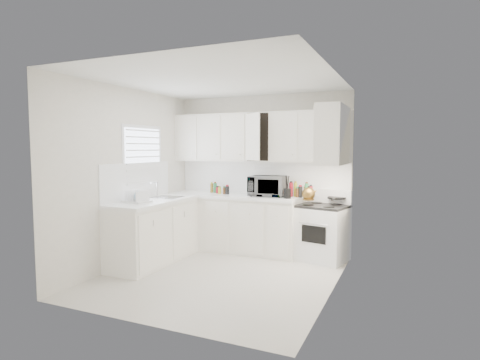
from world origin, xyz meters
The scene contains 37 objects.
floor centered at (0.00, 0.00, 0.00)m, with size 3.20×3.20×0.00m, color silver.
ceiling centered at (0.00, 0.00, 2.60)m, with size 3.20×3.20×0.00m, color white.
wall_back centered at (0.00, 1.60, 1.30)m, with size 3.00×3.00×0.00m, color white.
wall_front centered at (0.00, -1.60, 1.30)m, with size 3.00×3.00×0.00m, color white.
wall_left centered at (-1.50, 0.00, 1.30)m, with size 3.20×3.20×0.00m, color white.
wall_right centered at (1.50, 0.00, 1.30)m, with size 3.20×3.20×0.00m, color white.
window_blinds centered at (-1.48, 0.35, 1.55)m, with size 0.06×0.96×1.06m, color white, non-canonical shape.
lower_cabinets_back centered at (-0.39, 1.30, 0.45)m, with size 2.22×0.60×0.90m, color white, non-canonical shape.
lower_cabinets_left centered at (-1.20, 0.20, 0.45)m, with size 0.60×1.60×0.90m, color white, non-canonical shape.
countertop_back centered at (-0.39, 1.29, 0.93)m, with size 2.24×0.64×0.05m, color white.
countertop_left centered at (-1.19, 0.20, 0.93)m, with size 0.64×1.62×0.05m, color white.
backsplash_back centered at (0.00, 1.59, 1.23)m, with size 2.98×0.02×0.55m, color white.
backsplash_left centered at (-1.49, 0.20, 1.23)m, with size 0.02×1.60×0.55m, color white.
upper_cabinets_back centered at (0.00, 1.44, 1.50)m, with size 3.00×0.33×0.80m, color white, non-canonical shape.
upper_cabinets_right centered at (1.33, 0.82, 1.50)m, with size 0.33×0.90×0.80m, color white, non-canonical shape.
sink centered at (-1.19, 0.55, 1.07)m, with size 0.42×0.38×0.30m, color gray, non-canonical shape.
stove centered at (1.11, 1.30, 0.55)m, with size 0.71×0.58×1.10m, color white, non-canonical shape.
tea_kettle centered at (0.93, 1.14, 1.05)m, with size 0.25×0.21×0.23m, color olive, non-canonical shape.
frying_pan centered at (1.29, 1.46, 0.97)m, with size 0.28×0.48×0.04m, color black, non-canonical shape.
microwave centered at (0.22, 1.33, 1.15)m, with size 0.58×0.32×0.40m, color gray.
rice_cooker centered at (0.02, 1.36, 1.06)m, with size 0.23×0.23×0.23m, color white, non-canonical shape.
paper_towel centered at (-0.12, 1.52, 1.08)m, with size 0.12×0.12×0.27m, color white.
utensil_crock centered at (0.60, 1.15, 1.13)m, with size 0.12×0.12×0.37m, color black, non-canonical shape.
dish_rack centered at (-1.25, -0.13, 1.05)m, with size 0.36×0.27×0.20m, color white, non-canonical shape.
spice_left_0 centered at (-0.85, 1.42, 1.02)m, with size 0.06×0.06×0.13m, color olive.
spice_left_1 centered at (-0.78, 1.33, 1.02)m, with size 0.06×0.06×0.13m, color #2A8044.
spice_left_2 centered at (-0.70, 1.42, 1.02)m, with size 0.06×0.06×0.13m, color #AD1726.
spice_left_3 centered at (-0.62, 1.33, 1.02)m, with size 0.06×0.06×0.13m, color gold.
spice_left_4 centered at (-0.55, 1.42, 1.02)m, with size 0.06×0.06×0.13m, color brown.
spice_left_5 centered at (-0.47, 1.33, 1.02)m, with size 0.06×0.06×0.13m, color black.
sauce_right_0 centered at (0.58, 1.46, 1.05)m, with size 0.06×0.06×0.19m, color #AD1726.
sauce_right_1 centered at (0.64, 1.40, 1.05)m, with size 0.06×0.06×0.19m, color gold.
sauce_right_2 centered at (0.69, 1.46, 1.05)m, with size 0.06×0.06×0.19m, color brown.
sauce_right_3 centered at (0.74, 1.40, 1.05)m, with size 0.06×0.06×0.19m, color black.
sauce_right_4 centered at (0.80, 1.46, 1.05)m, with size 0.06×0.06×0.19m, color olive.
sauce_right_5 centered at (0.85, 1.40, 1.05)m, with size 0.06×0.06×0.19m, color #2A8044.
sauce_right_6 centered at (0.91, 1.46, 1.05)m, with size 0.06×0.06×0.19m, color #AD1726.
Camera 1 is at (2.33, -4.62, 1.73)m, focal length 29.37 mm.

